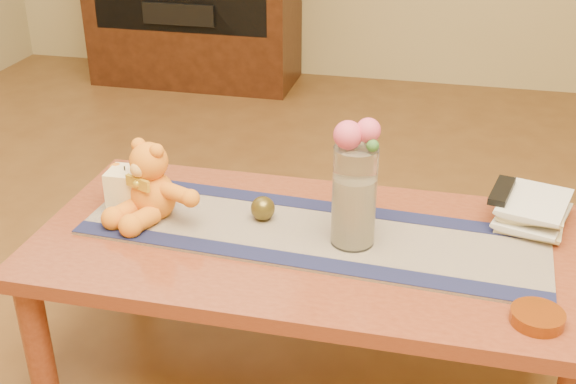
% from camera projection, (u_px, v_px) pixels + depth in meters
% --- Properties ---
extents(floor, '(5.50, 5.50, 0.00)m').
position_uv_depth(floor, '(305.00, 374.00, 2.05)').
color(floor, brown).
rests_on(floor, ground).
extents(coffee_table_top, '(1.40, 0.70, 0.04)m').
position_uv_depth(coffee_table_top, '(307.00, 246.00, 1.86)').
color(coffee_table_top, maroon).
rests_on(coffee_table_top, floor).
extents(table_leg_fl, '(0.07, 0.07, 0.41)m').
position_uv_depth(table_leg_fl, '(38.00, 348.00, 1.84)').
color(table_leg_fl, maroon).
rests_on(table_leg_fl, floor).
extents(table_leg_bl, '(0.07, 0.07, 0.41)m').
position_uv_depth(table_leg_bl, '(132.00, 236.00, 2.34)').
color(table_leg_bl, maroon).
rests_on(table_leg_bl, floor).
extents(table_leg_br, '(0.07, 0.07, 0.41)m').
position_uv_depth(table_leg_br, '(542.00, 287.00, 2.08)').
color(table_leg_br, maroon).
rests_on(table_leg_br, floor).
extents(persian_runner, '(1.22, 0.41, 0.01)m').
position_uv_depth(persian_runner, '(311.00, 233.00, 1.87)').
color(persian_runner, '#211A49').
rests_on(persian_runner, coffee_table_top).
extents(runner_border_near, '(1.20, 0.12, 0.00)m').
position_uv_depth(runner_border_near, '(297.00, 260.00, 1.74)').
color(runner_border_near, '#161A44').
rests_on(runner_border_near, persian_runner).
extents(runner_border_far, '(1.20, 0.12, 0.00)m').
position_uv_depth(runner_border_far, '(325.00, 206.00, 1.99)').
color(runner_border_far, '#161A44').
rests_on(runner_border_far, persian_runner).
extents(teddy_bear, '(0.37, 0.34, 0.20)m').
position_uv_depth(teddy_bear, '(152.00, 180.00, 1.91)').
color(teddy_bear, orange).
rests_on(teddy_bear, persian_runner).
extents(pillar_candle, '(0.09, 0.09, 0.11)m').
position_uv_depth(pillar_candle, '(127.00, 188.00, 1.96)').
color(pillar_candle, '#FFEBBB').
rests_on(pillar_candle, persian_runner).
extents(candle_wick, '(0.00, 0.00, 0.01)m').
position_uv_depth(candle_wick, '(125.00, 168.00, 1.94)').
color(candle_wick, black).
rests_on(candle_wick, pillar_candle).
extents(glass_vase, '(0.11, 0.11, 0.26)m').
position_uv_depth(glass_vase, '(354.00, 196.00, 1.76)').
color(glass_vase, silver).
rests_on(glass_vase, persian_runner).
extents(potpourri_fill, '(0.09, 0.09, 0.18)m').
position_uv_depth(potpourri_fill, '(354.00, 210.00, 1.78)').
color(potpourri_fill, beige).
rests_on(potpourri_fill, glass_vase).
extents(rose_left, '(0.07, 0.07, 0.07)m').
position_uv_depth(rose_left, '(348.00, 135.00, 1.68)').
color(rose_left, '#D74C71').
rests_on(rose_left, glass_vase).
extents(rose_right, '(0.06, 0.06, 0.06)m').
position_uv_depth(rose_right, '(368.00, 130.00, 1.68)').
color(rose_right, '#D74C71').
rests_on(rose_right, glass_vase).
extents(blue_flower_back, '(0.04, 0.04, 0.04)m').
position_uv_depth(blue_flower_back, '(363.00, 132.00, 1.72)').
color(blue_flower_back, '#5570B9').
rests_on(blue_flower_back, glass_vase).
extents(blue_flower_side, '(0.04, 0.04, 0.04)m').
position_uv_depth(blue_flower_side, '(346.00, 136.00, 1.71)').
color(blue_flower_side, '#5570B9').
rests_on(blue_flower_side, glass_vase).
extents(leaf_sprig, '(0.03, 0.03, 0.03)m').
position_uv_depth(leaf_sprig, '(373.00, 146.00, 1.67)').
color(leaf_sprig, '#33662D').
rests_on(leaf_sprig, glass_vase).
extents(bronze_ball, '(0.08, 0.08, 0.07)m').
position_uv_depth(bronze_ball, '(263.00, 208.00, 1.91)').
color(bronze_ball, '#51451B').
rests_on(bronze_ball, persian_runner).
extents(book_bottom, '(0.20, 0.25, 0.02)m').
position_uv_depth(book_bottom, '(499.00, 214.00, 1.95)').
color(book_bottom, beige).
rests_on(book_bottom, coffee_table_top).
extents(book_lower, '(0.22, 0.26, 0.02)m').
position_uv_depth(book_lower, '(501.00, 209.00, 1.93)').
color(book_lower, beige).
rests_on(book_lower, book_bottom).
extents(book_upper, '(0.19, 0.24, 0.02)m').
position_uv_depth(book_upper, '(499.00, 200.00, 1.93)').
color(book_upper, beige).
rests_on(book_upper, book_lower).
extents(book_top, '(0.22, 0.26, 0.02)m').
position_uv_depth(book_top, '(503.00, 196.00, 1.92)').
color(book_top, beige).
rests_on(book_top, book_upper).
extents(tv_remote, '(0.08, 0.17, 0.02)m').
position_uv_depth(tv_remote, '(502.00, 191.00, 1.90)').
color(tv_remote, black).
rests_on(tv_remote, book_top).
extents(amber_dish, '(0.12, 0.12, 0.03)m').
position_uv_depth(amber_dish, '(537.00, 317.00, 1.53)').
color(amber_dish, '#BF5914').
rests_on(amber_dish, coffee_table_top).
extents(stereo_lower, '(0.42, 0.28, 0.12)m').
position_uv_depth(stereo_lower, '(186.00, 9.00, 4.12)').
color(stereo_lower, black).
rests_on(stereo_lower, media_cabinet).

